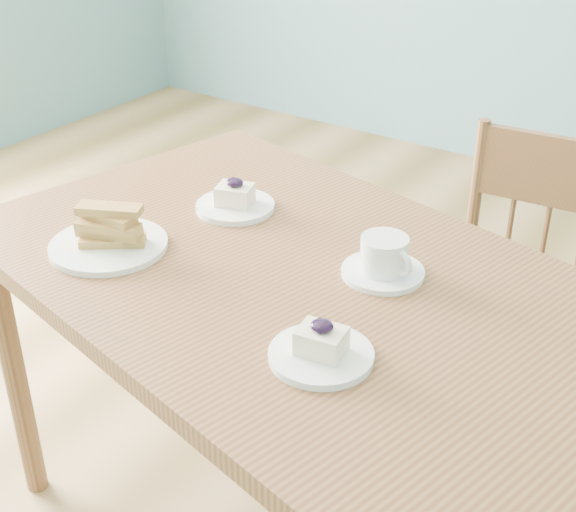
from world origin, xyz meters
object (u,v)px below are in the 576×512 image
at_px(dining_table, 314,316).
at_px(coffee_cup, 384,260).
at_px(cheesecake_plate_far, 235,201).
at_px(biscotti_plate, 107,235).
at_px(dining_chair, 520,319).
at_px(cheesecake_plate_near, 321,349).

distance_m(dining_table, coffee_cup, 0.18).
xyz_separation_m(cheesecake_plate_far, biscotti_plate, (-0.10, -0.29, 0.01)).
xyz_separation_m(dining_chair, coffee_cup, (-0.14, -0.49, 0.35)).
xyz_separation_m(dining_chair, biscotti_plate, (-0.65, -0.71, 0.35)).
relative_size(dining_table, cheesecake_plate_near, 9.24).
bearing_deg(cheesecake_plate_near, coffee_cup, 98.83).
bearing_deg(cheesecake_plate_near, biscotti_plate, 172.95).
bearing_deg(coffee_cup, dining_chair, 91.19).
bearing_deg(coffee_cup, cheesecake_plate_far, -172.25).
bearing_deg(dining_chair, biscotti_plate, -137.34).
bearing_deg(biscotti_plate, dining_table, 17.25).
bearing_deg(biscotti_plate, coffee_cup, 23.67).
distance_m(cheesecake_plate_far, coffee_cup, 0.42).
bearing_deg(cheesecake_plate_far, dining_chair, 37.56).
relative_size(dining_table, coffee_cup, 10.00).
bearing_deg(dining_chair, dining_table, -116.79).
xyz_separation_m(cheesecake_plate_near, coffee_cup, (-0.05, 0.29, 0.02)).
bearing_deg(cheesecake_plate_far, dining_table, -27.05).
height_order(dining_table, biscotti_plate, biscotti_plate).
height_order(cheesecake_plate_far, coffee_cup, coffee_cup).
bearing_deg(cheesecake_plate_near, dining_table, 125.48).
distance_m(dining_table, biscotti_plate, 0.45).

